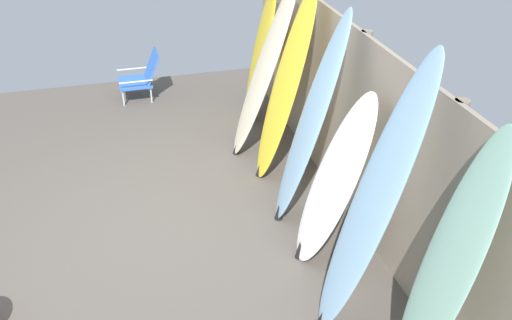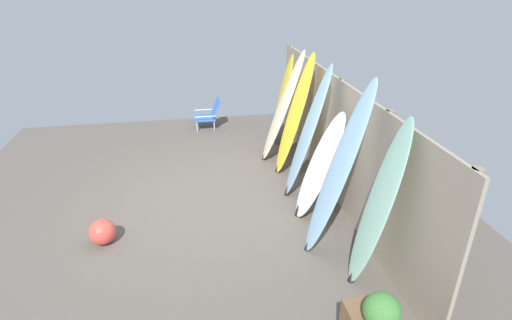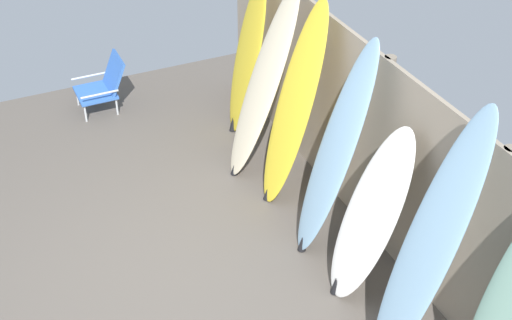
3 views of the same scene
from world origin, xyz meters
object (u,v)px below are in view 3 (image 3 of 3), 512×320
(surfboard_yellow_0, at_px, (247,59))
(beach_chair, at_px, (104,84))
(surfboard_seafoam_6, at_px, (509,313))
(surfboard_yellow_2, at_px, (294,107))
(surfboard_cream_1, at_px, (263,85))
(surfboard_skyblue_3, at_px, (335,153))
(surfboard_white_4, at_px, (370,217))
(surfboard_skyblue_5, at_px, (428,249))

(surfboard_yellow_0, bearing_deg, beach_chair, -128.78)
(surfboard_seafoam_6, bearing_deg, surfboard_yellow_2, -177.02)
(surfboard_cream_1, relative_size, surfboard_skyblue_3, 0.98)
(surfboard_white_4, distance_m, surfboard_seafoam_6, 1.43)
(surfboard_yellow_2, xyz_separation_m, surfboard_skyblue_3, (0.81, -0.02, -0.00))
(surfboard_white_4, bearing_deg, surfboard_skyblue_5, -3.50)
(surfboard_yellow_2, xyz_separation_m, beach_chair, (-2.40, -1.27, -0.69))
(surfboard_cream_1, bearing_deg, surfboard_white_4, 1.81)
(surfboard_white_4, bearing_deg, surfboard_yellow_2, 179.54)
(beach_chair, bearing_deg, surfboard_white_4, 0.88)
(surfboard_seafoam_6, bearing_deg, surfboard_yellow_0, -179.35)
(surfboard_skyblue_3, height_order, surfboard_seafoam_6, surfboard_skyblue_3)
(surfboard_skyblue_5, bearing_deg, surfboard_yellow_0, 177.40)
(surfboard_seafoam_6, bearing_deg, surfboard_skyblue_3, -175.27)
(surfboard_white_4, relative_size, surfboard_skyblue_5, 0.70)
(surfboard_yellow_0, distance_m, surfboard_seafoam_6, 4.12)
(surfboard_skyblue_3, bearing_deg, surfboard_seafoam_6, 4.73)
(surfboard_skyblue_3, relative_size, beach_chair, 3.18)
(surfboard_skyblue_5, height_order, surfboard_seafoam_6, surfboard_skyblue_5)
(surfboard_white_4, relative_size, surfboard_seafoam_6, 0.78)
(surfboard_cream_1, distance_m, surfboard_skyblue_3, 1.34)
(beach_chair, bearing_deg, surfboard_skyblue_3, 3.84)
(surfboard_skyblue_5, xyz_separation_m, beach_chair, (-4.58, -1.21, -0.76))
(surfboard_white_4, height_order, surfboard_skyblue_5, surfboard_skyblue_5)
(surfboard_skyblue_5, distance_m, surfboard_seafoam_6, 0.67)
(surfboard_yellow_2, distance_m, surfboard_skyblue_5, 2.18)
(surfboard_yellow_0, relative_size, surfboard_skyblue_5, 0.82)
(surfboard_white_4, xyz_separation_m, beach_chair, (-3.80, -1.26, -0.43))
(surfboard_skyblue_5, relative_size, beach_chair, 3.38)
(beach_chair, bearing_deg, surfboard_seafoam_6, -2.23)
(surfboard_cream_1, relative_size, surfboard_seafoam_6, 1.03)
(surfboard_cream_1, distance_m, beach_chair, 2.32)
(surfboard_yellow_2, height_order, surfboard_skyblue_5, surfboard_skyblue_5)
(surfboard_yellow_2, distance_m, surfboard_white_4, 1.42)
(surfboard_skyblue_5, bearing_deg, surfboard_white_4, 176.50)
(surfboard_cream_1, height_order, surfboard_seafoam_6, surfboard_cream_1)
(surfboard_cream_1, height_order, surfboard_white_4, surfboard_cream_1)
(surfboard_skyblue_5, bearing_deg, surfboard_cream_1, -179.72)
(surfboard_yellow_0, height_order, surfboard_cream_1, surfboard_cream_1)
(surfboard_skyblue_3, bearing_deg, surfboard_yellow_0, 176.78)
(surfboard_yellow_2, height_order, surfboard_seafoam_6, surfboard_yellow_2)
(surfboard_yellow_2, height_order, surfboard_skyblue_3, same)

